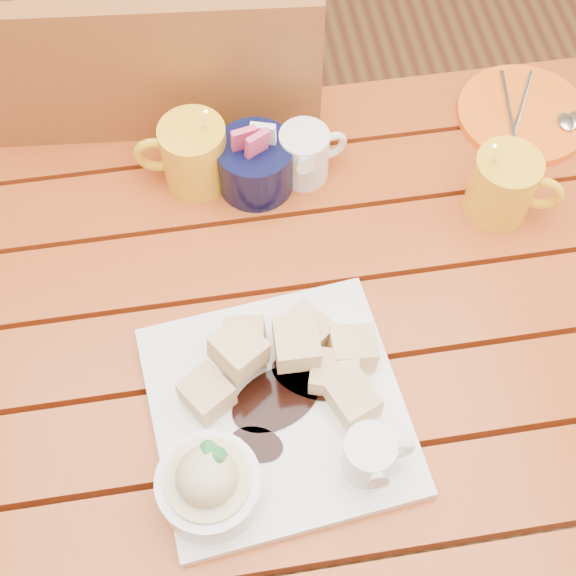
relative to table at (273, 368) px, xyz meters
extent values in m
plane|color=#522917|center=(0.00, 0.00, -0.64)|extent=(5.00, 5.00, 0.00)
cube|color=#8B3812|center=(0.00, -0.23, 0.09)|extent=(1.20, 0.11, 0.03)
cube|color=#8B3812|center=(0.00, -0.11, 0.09)|extent=(1.20, 0.11, 0.03)
cube|color=#8B3812|center=(0.00, 0.00, 0.09)|extent=(1.20, 0.11, 0.03)
cube|color=#8B3812|center=(0.00, 0.11, 0.09)|extent=(1.20, 0.11, 0.03)
cube|color=#8B3812|center=(0.00, 0.23, 0.09)|extent=(1.20, 0.11, 0.03)
cube|color=#8B3812|center=(0.00, 0.34, 0.09)|extent=(1.20, 0.11, 0.03)
cube|color=#8B3812|center=(0.00, 0.36, 0.04)|extent=(1.12, 0.04, 0.08)
cylinder|color=#8B3812|center=(0.55, 0.35, -0.28)|extent=(0.06, 0.06, 0.72)
cube|color=white|center=(-0.01, -0.11, 0.12)|extent=(0.32, 0.32, 0.02)
cube|color=gold|center=(0.02, -0.06, 0.18)|extent=(0.05, 0.05, 0.04)
cube|color=gold|center=(-0.04, -0.05, 0.18)|extent=(0.07, 0.07, 0.04)
cube|color=gold|center=(-0.04, -0.03, 0.14)|extent=(0.06, 0.06, 0.04)
cube|color=gold|center=(0.04, -0.03, 0.14)|extent=(0.07, 0.07, 0.04)
cube|color=gold|center=(0.08, -0.12, 0.14)|extent=(0.07, 0.07, 0.04)
cube|color=gold|center=(0.09, -0.06, 0.14)|extent=(0.05, 0.05, 0.04)
cube|color=gold|center=(0.06, -0.09, 0.14)|extent=(0.06, 0.06, 0.04)
cube|color=gold|center=(-0.09, -0.09, 0.14)|extent=(0.07, 0.07, 0.04)
cylinder|color=white|center=(-0.10, -0.19, 0.15)|extent=(0.11, 0.11, 0.04)
cylinder|color=beige|center=(-0.10, -0.19, 0.16)|extent=(0.09, 0.09, 0.03)
sphere|color=beige|center=(-0.10, -0.19, 0.18)|extent=(0.07, 0.07, 0.07)
cone|color=#2E8F43|center=(-0.08, -0.19, 0.21)|extent=(0.04, 0.04, 0.03)
cone|color=#2E8F43|center=(-0.09, -0.18, 0.21)|extent=(0.03, 0.03, 0.03)
cylinder|color=white|center=(0.08, -0.19, 0.15)|extent=(0.06, 0.06, 0.06)
cylinder|color=black|center=(0.08, -0.19, 0.18)|extent=(0.04, 0.04, 0.01)
cone|color=white|center=(0.08, -0.22, 0.18)|extent=(0.02, 0.02, 0.03)
torus|color=white|center=(0.11, -0.19, 0.16)|extent=(0.04, 0.01, 0.04)
cylinder|color=yellow|center=(-0.07, 0.25, 0.16)|extent=(0.09, 0.09, 0.10)
cylinder|color=black|center=(-0.07, 0.25, 0.20)|extent=(0.08, 0.08, 0.01)
torus|color=yellow|center=(-0.12, 0.26, 0.16)|extent=(0.06, 0.02, 0.06)
cylinder|color=silver|center=(-0.05, 0.26, 0.19)|extent=(0.02, 0.06, 0.13)
cylinder|color=yellow|center=(0.33, 0.14, 0.16)|extent=(0.09, 0.09, 0.10)
cylinder|color=black|center=(0.33, 0.14, 0.20)|extent=(0.07, 0.07, 0.01)
torus|color=yellow|center=(0.37, 0.12, 0.16)|extent=(0.06, 0.04, 0.06)
cylinder|color=silver|center=(0.31, 0.15, 0.19)|extent=(0.05, 0.04, 0.13)
cylinder|color=white|center=(0.08, 0.24, 0.15)|extent=(0.07, 0.07, 0.08)
cylinder|color=white|center=(0.08, 0.24, 0.18)|extent=(0.05, 0.05, 0.01)
cone|color=white|center=(0.08, 0.20, 0.18)|extent=(0.03, 0.03, 0.03)
torus|color=white|center=(0.12, 0.24, 0.15)|extent=(0.05, 0.02, 0.05)
cylinder|color=black|center=(0.01, 0.23, 0.15)|extent=(0.10, 0.10, 0.08)
cube|color=#E33D72|center=(0.00, 0.23, 0.20)|extent=(0.03, 0.02, 0.05)
cube|color=white|center=(0.03, 0.24, 0.20)|extent=(0.04, 0.02, 0.05)
cube|color=#E33D72|center=(0.01, 0.22, 0.20)|extent=(0.04, 0.03, 0.05)
cylinder|color=orange|center=(0.41, 0.29, 0.11)|extent=(0.19, 0.19, 0.01)
cylinder|color=silver|center=(0.39, 0.30, 0.12)|extent=(0.03, 0.14, 0.01)
cylinder|color=silver|center=(0.41, 0.30, 0.12)|extent=(0.07, 0.12, 0.01)
ellipsoid|color=silver|center=(0.46, 0.26, 0.12)|extent=(0.03, 0.04, 0.01)
cube|color=brown|center=(-0.09, 0.55, -0.17)|extent=(0.50, 0.50, 0.03)
cylinder|color=brown|center=(0.12, 0.73, -0.41)|extent=(0.04, 0.04, 0.46)
cylinder|color=brown|center=(-0.27, 0.77, -0.41)|extent=(0.04, 0.04, 0.46)
cylinder|color=brown|center=(0.08, 0.34, -0.41)|extent=(0.04, 0.04, 0.46)
cylinder|color=brown|center=(-0.31, 0.38, -0.41)|extent=(0.04, 0.04, 0.46)
cube|color=brown|center=(-0.11, 0.35, 0.09)|extent=(0.46, 0.08, 0.48)
camera|label=1|loc=(-0.05, -0.46, 0.99)|focal=50.00mm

